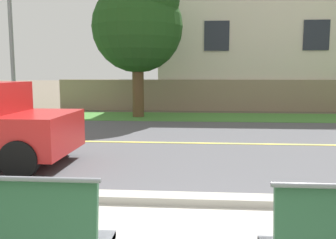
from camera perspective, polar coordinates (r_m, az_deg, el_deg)
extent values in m
plane|color=#665B4C|center=(10.47, 4.00, -2.15)|extent=(140.00, 140.00, 0.00)
cube|color=#ADA89E|center=(4.96, 3.42, -12.27)|extent=(44.00, 0.30, 0.11)
cube|color=#515156|center=(8.99, 3.92, -3.69)|extent=(52.00, 8.00, 0.01)
cube|color=#E0CC4C|center=(8.99, 3.92, -3.66)|extent=(48.00, 0.14, 0.01)
cube|color=#478438|center=(14.29, 4.14, 0.42)|extent=(48.00, 2.80, 0.02)
cylinder|color=black|center=(6.42, -22.06, -5.80)|extent=(0.64, 0.18, 0.64)
cylinder|color=black|center=(7.92, -16.65, -3.15)|extent=(0.64, 0.18, 0.64)
cylinder|color=gray|center=(15.60, -23.22, 12.85)|extent=(0.16, 0.16, 6.76)
cylinder|color=brown|center=(14.26, -4.67, 4.68)|extent=(0.44, 0.44, 2.14)
sphere|color=#1E4719|center=(14.34, -4.77, 14.13)|extent=(3.43, 3.43, 3.43)
cube|color=gray|center=(16.70, 5.16, 3.78)|extent=(13.00, 0.36, 1.40)
cube|color=beige|center=(20.13, 13.27, 10.83)|extent=(9.52, 6.40, 6.04)
cube|color=#232833|center=(16.73, 7.57, 12.75)|extent=(1.10, 0.06, 1.30)
cube|color=#232833|center=(17.48, 22.06, 12.06)|extent=(1.10, 0.06, 1.30)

